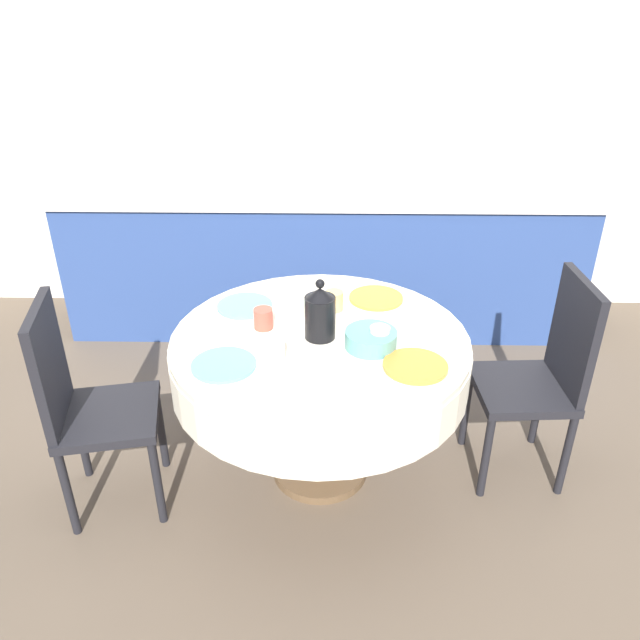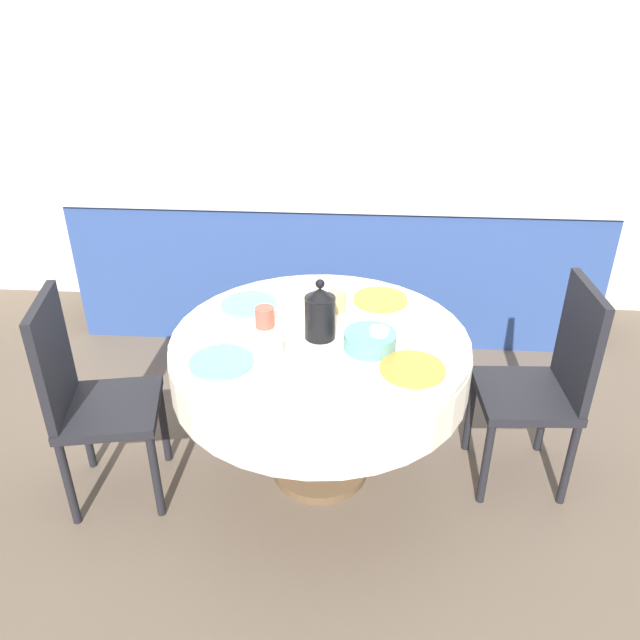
{
  "view_description": "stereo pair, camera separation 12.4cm",
  "coord_description": "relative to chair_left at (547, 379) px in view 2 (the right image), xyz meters",
  "views": [
    {
      "loc": [
        0.04,
        -2.23,
        2.04
      ],
      "look_at": [
        0.0,
        0.0,
        0.81
      ],
      "focal_mm": 35.0,
      "sensor_mm": 36.0,
      "label": 1
    },
    {
      "loc": [
        0.16,
        -2.23,
        2.04
      ],
      "look_at": [
        0.0,
        0.0,
        0.81
      ],
      "focal_mm": 35.0,
      "sensor_mm": 36.0,
      "label": 2
    }
  ],
  "objects": [
    {
      "name": "dining_table",
      "position": [
        -0.97,
        -0.05,
        0.07
      ],
      "size": [
        1.25,
        1.25,
        0.73
      ],
      "color": "brown",
      "rests_on": "ground_plane"
    },
    {
      "name": "plate_near_left",
      "position": [
        -1.34,
        -0.29,
        0.2
      ],
      "size": [
        0.25,
        0.25,
        0.01
      ],
      "primitive_type": "cylinder",
      "color": "#60BCB7",
      "rests_on": "dining_table"
    },
    {
      "name": "cup_far_right",
      "position": [
        -0.91,
        0.19,
        0.24
      ],
      "size": [
        0.08,
        0.08,
        0.09
      ],
      "primitive_type": "cylinder",
      "color": "#DBB766",
      "rests_on": "dining_table"
    },
    {
      "name": "cup_far_left",
      "position": [
        -1.21,
        0.02,
        0.24
      ],
      "size": [
        0.08,
        0.08,
        0.09
      ],
      "primitive_type": "cylinder",
      "color": "#CC4C3D",
      "rests_on": "dining_table"
    },
    {
      "name": "cup_near_left",
      "position": [
        -1.14,
        -0.24,
        0.24
      ],
      "size": [
        0.08,
        0.08,
        0.09
      ],
      "primitive_type": "cylinder",
      "color": "white",
      "rests_on": "dining_table"
    },
    {
      "name": "plate_near_right",
      "position": [
        -0.6,
        -0.28,
        0.2
      ],
      "size": [
        0.25,
        0.25,
        0.01
      ],
      "primitive_type": "cylinder",
      "color": "orange",
      "rests_on": "dining_table"
    },
    {
      "name": "ground_plane",
      "position": [
        -0.97,
        -0.05,
        -0.53
      ],
      "size": [
        12.0,
        12.0,
        0.0
      ],
      "primitive_type": "plane",
      "color": "brown"
    },
    {
      "name": "plate_far_left",
      "position": [
        -1.32,
        0.21,
        0.2
      ],
      "size": [
        0.25,
        0.25,
        0.01
      ],
      "primitive_type": "cylinder",
      "color": "#60BCB7",
      "rests_on": "dining_table"
    },
    {
      "name": "chair_right",
      "position": [
        -1.92,
        -0.25,
        0.0
      ],
      "size": [
        0.47,
        0.47,
        0.97
      ],
      "rotation": [
        0.0,
        0.0,
        -1.37
      ],
      "color": "black",
      "rests_on": "ground_plane"
    },
    {
      "name": "plate_far_right",
      "position": [
        -0.72,
        0.3,
        0.2
      ],
      "size": [
        0.25,
        0.25,
        0.01
      ],
      "primitive_type": "cylinder",
      "color": "orange",
      "rests_on": "dining_table"
    },
    {
      "name": "fruit_bowl",
      "position": [
        -0.76,
        -0.13,
        0.23
      ],
      "size": [
        0.21,
        0.21,
        0.07
      ],
      "primitive_type": "cylinder",
      "color": "#569993",
      "rests_on": "dining_table"
    },
    {
      "name": "kitchen_counter",
      "position": [
        -0.97,
        1.41,
        -0.08
      ],
      "size": [
        3.24,
        0.64,
        0.91
      ],
      "color": "#2D4784",
      "rests_on": "ground_plane"
    },
    {
      "name": "coffee_carafe",
      "position": [
        -0.97,
        -0.06,
        0.31
      ],
      "size": [
        0.13,
        0.13,
        0.26
      ],
      "color": "black",
      "rests_on": "dining_table"
    },
    {
      "name": "chair_left",
      "position": [
        0.0,
        0.0,
        0.0
      ],
      "size": [
        0.42,
        0.42,
        0.97
      ],
      "rotation": [
        0.0,
        0.0,
        -4.66
      ],
      "color": "black",
      "rests_on": "ground_plane"
    },
    {
      "name": "wall_back",
      "position": [
        -0.97,
        1.75,
        0.77
      ],
      "size": [
        7.0,
        0.05,
        2.6
      ],
      "color": "silver",
      "rests_on": "ground_plane"
    },
    {
      "name": "cup_near_right",
      "position": [
        -0.73,
        -0.13,
        0.24
      ],
      "size": [
        0.08,
        0.08,
        0.09
      ],
      "primitive_type": "cylinder",
      "color": "white",
      "rests_on": "dining_table"
    }
  ]
}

